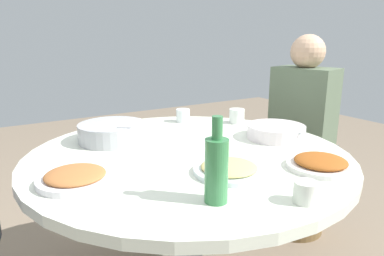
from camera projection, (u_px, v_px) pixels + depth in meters
name	position (u px, v px, depth m)	size (l,w,h in m)	color
round_dining_table	(188.00, 176.00, 1.41)	(1.25, 1.25, 0.73)	#99999E
rice_bowl	(112.00, 132.00, 1.52)	(0.29, 0.29, 0.09)	#B2B5BA
soup_bowl	(276.00, 132.00, 1.56)	(0.25, 0.28, 0.06)	white
dish_stirfry	(321.00, 163.00, 1.21)	(0.23, 0.23, 0.04)	white
dish_noodles	(230.00, 169.00, 1.17)	(0.24, 0.24, 0.04)	silver
dish_tofu_braise	(75.00, 177.00, 1.09)	(0.23, 0.23, 0.04)	white
green_bottle	(216.00, 168.00, 0.95)	(0.06, 0.06, 0.24)	#387F48
tea_cup_near	(183.00, 116.00, 1.86)	(0.07, 0.07, 0.07)	white
tea_cup_far	(237.00, 116.00, 1.83)	(0.08, 0.08, 0.07)	white
tea_cup_side	(305.00, 192.00, 0.96)	(0.06, 0.06, 0.06)	silver
stool_for_diner_left	(296.00, 197.00, 2.16)	(0.34, 0.34, 0.42)	brown
diner_left	(303.00, 113.00, 2.03)	(0.41, 0.39, 0.76)	#2D333D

